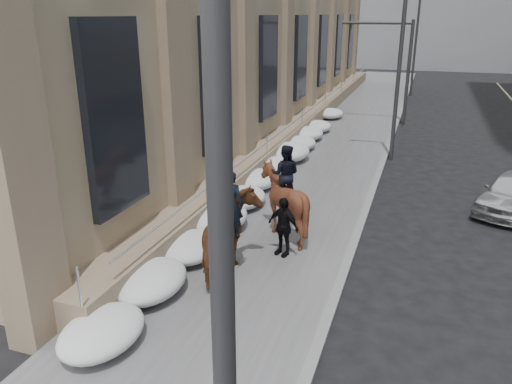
{
  "coord_description": "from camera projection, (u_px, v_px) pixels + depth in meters",
  "views": [
    {
      "loc": [
        4.13,
        -8.87,
        6.3
      ],
      "look_at": [
        -0.0,
        3.3,
        1.7
      ],
      "focal_mm": 35.0,
      "sensor_mm": 36.0,
      "label": 1
    }
  ],
  "objects": [
    {
      "name": "streetlight_far",
      "position": [
        414.0,
        37.0,
        39.22
      ],
      "size": [
        1.71,
        0.24,
        8.0
      ],
      "color": "#2D2D30",
      "rests_on": "ground"
    },
    {
      "name": "pedestrian",
      "position": [
        283.0,
        226.0,
        13.33
      ],
      "size": [
        1.04,
        0.73,
        1.64
      ],
      "primitive_type": "imported",
      "rotation": [
        0.0,
        0.0,
        -0.37
      ],
      "color": "black",
      "rests_on": "sidewalk"
    },
    {
      "name": "snow_bank",
      "position": [
        261.0,
        178.0,
        18.78
      ],
      "size": [
        1.7,
        18.1,
        0.76
      ],
      "color": "silver",
      "rests_on": "sidewalk"
    },
    {
      "name": "mounted_horse_right",
      "position": [
        284.0,
        199.0,
        14.38
      ],
      "size": [
        1.91,
        2.1,
        2.72
      ],
      "rotation": [
        0.0,
        0.0,
        3.25
      ],
      "color": "#492315",
      "rests_on": "sidewalk"
    },
    {
      "name": "ground",
      "position": [
        209.0,
        309.0,
        11.28
      ],
      "size": [
        140.0,
        140.0,
        0.0
      ],
      "primitive_type": "plane",
      "color": "black",
      "rests_on": "ground"
    },
    {
      "name": "traffic_signal",
      "position": [
        393.0,
        56.0,
        28.92
      ],
      "size": [
        4.1,
        0.22,
        6.0
      ],
      "color": "#2D2D30",
      "rests_on": "ground"
    },
    {
      "name": "curb",
      "position": [
        375.0,
        184.0,
        19.38
      ],
      "size": [
        0.24,
        80.0,
        0.12
      ],
      "primitive_type": "cube",
      "color": "slate",
      "rests_on": "ground"
    },
    {
      "name": "streetlight_near",
      "position": [
        201.0,
        270.0,
        3.56
      ],
      "size": [
        1.71,
        0.24,
        8.0
      ],
      "color": "#2D2D30",
      "rests_on": "ground"
    },
    {
      "name": "streetlight_mid",
      "position": [
        396.0,
        56.0,
        21.39
      ],
      "size": [
        1.71,
        0.24,
        8.0
      ],
      "color": "#2D2D30",
      "rests_on": "ground"
    },
    {
      "name": "sidewalk",
      "position": [
        309.0,
        177.0,
        20.17
      ],
      "size": [
        5.0,
        80.0,
        0.12
      ],
      "primitive_type": "cube",
      "color": "#505052",
      "rests_on": "ground"
    },
    {
      "name": "mounted_horse_left",
      "position": [
        231.0,
        234.0,
        12.24
      ],
      "size": [
        1.27,
        2.47,
        2.67
      ],
      "rotation": [
        0.0,
        0.0,
        3.22
      ],
      "color": "#542E19",
      "rests_on": "sidewalk"
    }
  ]
}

